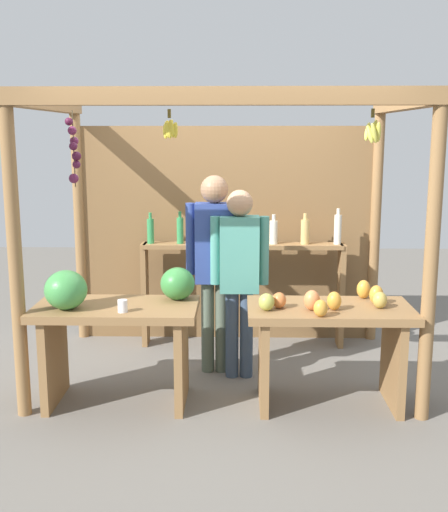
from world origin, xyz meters
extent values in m
plane|color=slate|center=(0.00, 0.00, 0.00)|extent=(12.00, 12.00, 0.00)
cylinder|color=olive|center=(-1.45, -0.91, 1.16)|extent=(0.10, 0.10, 2.33)
cylinder|color=olive|center=(1.45, -0.91, 1.16)|extent=(0.10, 0.10, 2.33)
cylinder|color=olive|center=(-1.45, 0.91, 1.16)|extent=(0.10, 0.10, 2.33)
cylinder|color=olive|center=(1.45, 0.91, 1.16)|extent=(0.10, 0.10, 2.33)
cube|color=olive|center=(0.00, -0.91, 2.27)|extent=(2.99, 0.12, 0.12)
cube|color=olive|center=(-1.45, 0.00, 2.27)|extent=(0.12, 1.92, 0.12)
cube|color=olive|center=(1.45, 0.00, 2.27)|extent=(0.12, 1.92, 0.12)
cube|color=brown|center=(0.00, 0.93, 1.05)|extent=(2.89, 0.04, 2.10)
cylinder|color=brown|center=(1.01, -0.86, 2.16)|extent=(0.02, 0.02, 0.06)
ellipsoid|color=#D1CC4C|center=(1.05, -0.86, 2.03)|extent=(0.04, 0.07, 0.14)
ellipsoid|color=#D1CC4C|center=(1.03, -0.82, 2.05)|extent=(0.07, 0.05, 0.14)
ellipsoid|color=#D1CC4C|center=(0.99, -0.84, 2.04)|extent=(0.07, 0.08, 0.14)
ellipsoid|color=#D1CC4C|center=(1.00, -0.87, 2.02)|extent=(0.07, 0.07, 0.15)
ellipsoid|color=#D1CC4C|center=(1.02, -0.88, 2.03)|extent=(0.07, 0.05, 0.14)
cylinder|color=brown|center=(-0.36, -0.79, 2.16)|extent=(0.02, 0.02, 0.06)
ellipsoid|color=yellow|center=(-0.32, -0.79, 2.05)|extent=(0.04, 0.07, 0.12)
ellipsoid|color=yellow|center=(-0.33, -0.76, 2.05)|extent=(0.07, 0.07, 0.12)
ellipsoid|color=yellow|center=(-0.36, -0.76, 2.07)|extent=(0.07, 0.04, 0.12)
ellipsoid|color=yellow|center=(-0.39, -0.76, 2.06)|extent=(0.05, 0.05, 0.12)
ellipsoid|color=yellow|center=(-0.39, -0.79, 2.04)|extent=(0.04, 0.07, 0.12)
ellipsoid|color=yellow|center=(-0.38, -0.81, 2.05)|extent=(0.05, 0.05, 0.12)
ellipsoid|color=yellow|center=(-0.36, -0.81, 2.05)|extent=(0.06, 0.04, 0.12)
ellipsoid|color=yellow|center=(-0.35, -0.81, 2.06)|extent=(0.05, 0.05, 0.12)
cylinder|color=#4C422D|center=(-1.08, -0.59, 1.91)|extent=(0.01, 0.01, 0.55)
sphere|color=#47142D|center=(-1.11, -0.60, 2.11)|extent=(0.06, 0.06, 0.06)
sphere|color=#601E42|center=(-1.08, -0.61, 2.04)|extent=(0.06, 0.06, 0.06)
sphere|color=#601E42|center=(-1.08, -0.56, 1.97)|extent=(0.06, 0.06, 0.06)
sphere|color=#511938|center=(-1.08, -0.61, 1.93)|extent=(0.06, 0.06, 0.06)
sphere|color=#47142D|center=(-1.06, -0.61, 1.86)|extent=(0.07, 0.07, 0.07)
sphere|color=#511938|center=(-1.06, -0.61, 1.80)|extent=(0.06, 0.06, 0.06)
sphere|color=#601E42|center=(-1.09, -0.60, 1.70)|extent=(0.07, 0.07, 0.07)
cube|color=olive|center=(-0.80, -0.68, 0.74)|extent=(1.22, 0.64, 0.06)
cube|color=olive|center=(-1.28, -0.68, 0.35)|extent=(0.06, 0.58, 0.71)
cube|color=olive|center=(-0.31, -0.68, 0.35)|extent=(0.06, 0.58, 0.71)
ellipsoid|color=#38843D|center=(-0.35, -0.50, 0.89)|extent=(0.37, 0.37, 0.25)
ellipsoid|color=#429347|center=(-1.13, -0.79, 0.91)|extent=(0.43, 0.43, 0.29)
cylinder|color=white|center=(-0.71, -0.86, 0.81)|extent=(0.07, 0.07, 0.09)
cube|color=olive|center=(0.80, -0.68, 0.74)|extent=(1.22, 0.64, 0.06)
cube|color=olive|center=(0.31, -0.68, 0.35)|extent=(0.06, 0.58, 0.71)
cube|color=olive|center=(1.28, -0.68, 0.35)|extent=(0.06, 0.58, 0.71)
ellipsoid|color=#E07F47|center=(0.65, -0.78, 0.84)|extent=(0.16, 0.16, 0.15)
ellipsoid|color=gold|center=(0.81, -0.77, 0.84)|extent=(0.14, 0.14, 0.14)
ellipsoid|color=#A8B24C|center=(0.32, -0.80, 0.83)|extent=(0.16, 0.16, 0.13)
ellipsoid|color=#CC7038|center=(0.42, -0.73, 0.83)|extent=(0.13, 0.13, 0.12)
ellipsoid|color=#B79E47|center=(1.15, -0.72, 0.83)|extent=(0.14, 0.14, 0.12)
ellipsoid|color=gold|center=(0.69, -0.95, 0.83)|extent=(0.13, 0.13, 0.12)
ellipsoid|color=gold|center=(1.15, -0.60, 0.84)|extent=(0.14, 0.14, 0.14)
ellipsoid|color=gold|center=(1.09, -0.43, 0.84)|extent=(0.13, 0.13, 0.14)
cube|color=olive|center=(-0.78, 0.68, 0.50)|extent=(0.05, 0.20, 1.00)
cube|color=olive|center=(1.10, 0.68, 0.50)|extent=(0.05, 0.20, 1.00)
cube|color=olive|center=(0.16, 0.68, 0.98)|extent=(1.88, 0.22, 0.04)
cylinder|color=#338C4C|center=(-0.72, 0.68, 1.12)|extent=(0.07, 0.07, 0.23)
cylinder|color=#338C4C|center=(-0.72, 0.68, 1.26)|extent=(0.03, 0.03, 0.06)
cylinder|color=#338C4C|center=(-0.43, 0.68, 1.12)|extent=(0.06, 0.06, 0.25)
cylinder|color=#338C4C|center=(-0.43, 0.68, 1.28)|extent=(0.03, 0.03, 0.06)
cylinder|color=silver|center=(-0.14, 0.68, 1.11)|extent=(0.06, 0.06, 0.22)
cylinder|color=silver|center=(-0.14, 0.68, 1.25)|extent=(0.03, 0.03, 0.06)
cylinder|color=silver|center=(0.16, 0.68, 1.13)|extent=(0.08, 0.08, 0.26)
cylinder|color=silver|center=(0.16, 0.68, 1.29)|extent=(0.04, 0.04, 0.06)
cylinder|color=silver|center=(0.45, 0.68, 1.11)|extent=(0.08, 0.08, 0.22)
cylinder|color=silver|center=(0.45, 0.68, 1.25)|extent=(0.03, 0.03, 0.06)
cylinder|color=#D8B266|center=(0.74, 0.68, 1.12)|extent=(0.08, 0.08, 0.23)
cylinder|color=#D8B266|center=(0.74, 0.68, 1.26)|extent=(0.04, 0.04, 0.06)
cylinder|color=silver|center=(1.05, 0.68, 1.14)|extent=(0.07, 0.07, 0.28)
cylinder|color=silver|center=(1.05, 0.68, 1.31)|extent=(0.03, 0.03, 0.06)
cylinder|color=#515F4F|center=(-0.14, -0.02, 0.40)|extent=(0.11, 0.11, 0.79)
cylinder|color=#515F4F|center=(-0.02, -0.02, 0.40)|extent=(0.11, 0.11, 0.79)
cube|color=#2D428C|center=(-0.08, -0.02, 1.13)|extent=(0.32, 0.19, 0.67)
cylinder|color=#2D428C|center=(-0.28, -0.02, 1.16)|extent=(0.08, 0.08, 0.60)
cylinder|color=#2D428C|center=(0.12, -0.02, 1.16)|extent=(0.08, 0.08, 0.60)
sphere|color=#997051|center=(-0.08, -0.02, 1.57)|extent=(0.23, 0.23, 0.23)
cylinder|color=#394C67|center=(0.07, -0.13, 0.37)|extent=(0.11, 0.11, 0.74)
cylinder|color=#394C67|center=(0.19, -0.13, 0.37)|extent=(0.11, 0.11, 0.74)
cube|color=teal|center=(0.13, -0.13, 1.05)|extent=(0.32, 0.19, 0.63)
cylinder|color=teal|center=(-0.07, -0.13, 1.09)|extent=(0.08, 0.08, 0.56)
cylinder|color=teal|center=(0.33, -0.13, 1.09)|extent=(0.08, 0.08, 0.56)
sphere|color=tan|center=(0.13, -0.13, 1.47)|extent=(0.21, 0.21, 0.21)
camera|label=1|loc=(0.11, -5.23, 2.02)|focal=44.52mm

